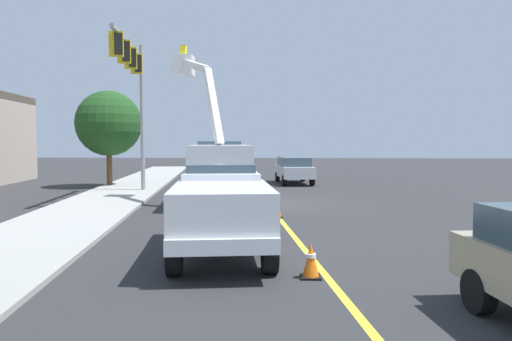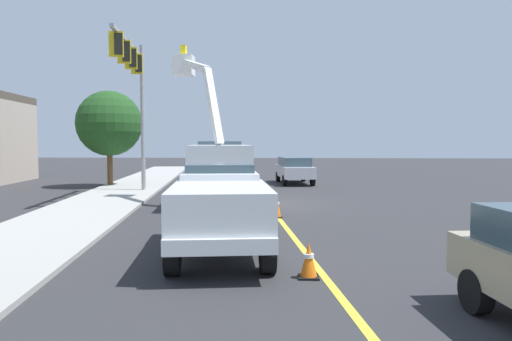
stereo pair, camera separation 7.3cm
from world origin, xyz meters
The scene contains 11 objects.
ground centered at (0.00, 0.00, 0.00)m, with size 120.00×120.00×0.00m, color #2D2D30.
sidewalk_far_side centered at (-0.93, 7.03, 0.06)m, with size 60.00×3.60×0.12m, color #9E9E99.
lane_centre_stripe centered at (0.00, 0.00, 0.00)m, with size 50.00×0.16×0.01m, color yellow.
utility_bucket_truck centered at (0.92, 2.21, 1.61)m, with size 8.46×3.98×7.05m.
service_pickup_truck centered at (-9.03, 0.86, 1.12)m, with size 5.83×2.82×2.06m.
passing_minivan centered at (10.24, -1.40, 0.97)m, with size 5.01×2.51×1.69m.
traffic_cone_leading centered at (-10.98, -1.13, 0.35)m, with size 0.40×0.40×0.70m.
traffic_cone_mid_front centered at (-3.64, -0.42, 0.40)m, with size 0.40×0.40×0.81m.
traffic_cone_mid_rear centered at (5.39, 0.70, 0.40)m, with size 0.40×0.40×0.80m.
traffic_signal_mast centered at (2.25, 6.42, 5.65)m, with size 7.06×1.21×7.72m.
street_tree_right centered at (7.42, 9.59, 3.74)m, with size 3.84×3.84×5.68m.
Camera 1 is at (-20.07, -0.52, 2.63)m, focal length 33.17 mm.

